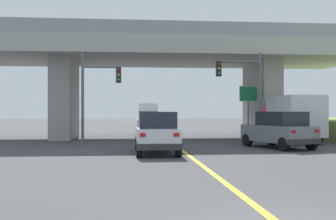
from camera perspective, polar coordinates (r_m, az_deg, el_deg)
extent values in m
plane|color=#424244|center=(31.92, -0.36, -3.81)|extent=(160.00, 160.00, 0.00)
cube|color=#A8A59E|center=(32.15, -0.36, 7.76)|extent=(29.89, 9.47, 1.23)
cube|color=#9A9891|center=(32.11, -13.90, 1.44)|extent=(1.44, 5.68, 5.85)
cube|color=#9A9891|center=(33.37, 12.65, 1.38)|extent=(1.44, 5.68, 5.85)
cube|color=gray|center=(27.83, 0.46, 11.21)|extent=(29.89, 0.20, 0.90)
cube|color=gray|center=(36.83, -0.98, 8.43)|extent=(29.89, 0.20, 0.90)
cube|color=yellow|center=(18.47, 3.27, -6.52)|extent=(0.20, 22.24, 0.01)
cube|color=silver|center=(20.30, -1.61, -3.66)|extent=(1.94, 4.55, 0.90)
cube|color=#1E232D|center=(19.92, -1.55, -1.34)|extent=(1.71, 2.50, 0.76)
cube|color=#2D2D30|center=(18.11, -1.16, -5.08)|extent=(1.98, 0.20, 0.28)
cube|color=red|center=(17.96, -3.46, -3.42)|extent=(0.24, 0.06, 0.16)
cube|color=red|center=(18.06, 1.16, -3.40)|extent=(0.24, 0.06, 0.16)
cylinder|color=black|center=(22.01, -4.17, -4.55)|extent=(0.26, 0.72, 0.72)
cylinder|color=black|center=(22.11, 0.36, -4.53)|extent=(0.26, 0.72, 0.72)
cylinder|color=black|center=(18.57, -3.96, -5.38)|extent=(0.26, 0.72, 0.72)
cylinder|color=black|center=(18.70, 1.40, -5.35)|extent=(0.26, 0.72, 0.72)
cube|color=slate|center=(23.88, 14.76, -3.12)|extent=(3.22, 4.79, 0.90)
cube|color=#1E232D|center=(23.59, 15.24, -1.14)|extent=(2.39, 2.83, 0.76)
cube|color=#2D2D30|center=(22.25, 18.15, -4.14)|extent=(1.98, 0.80, 0.28)
cube|color=red|center=(21.68, 16.80, -2.84)|extent=(0.25, 0.13, 0.16)
cube|color=red|center=(22.66, 19.68, -2.72)|extent=(0.25, 0.13, 0.16)
cylinder|color=black|center=(24.73, 10.78, -4.06)|extent=(0.47, 0.76, 0.72)
cylinder|color=black|center=(25.76, 14.07, -3.90)|extent=(0.47, 0.76, 0.72)
cylinder|color=black|center=(22.07, 15.55, -4.54)|extent=(0.47, 0.76, 0.72)
cylinder|color=black|center=(23.22, 18.99, -4.32)|extent=(0.47, 0.76, 0.72)
cube|color=red|center=(30.96, 14.71, -1.33)|extent=(2.20, 2.00, 1.90)
cube|color=silver|center=(27.96, 16.96, -0.78)|extent=(2.31, 4.44, 2.57)
cube|color=#197F4C|center=(27.97, 16.96, -2.09)|extent=(2.33, 4.35, 0.24)
cylinder|color=black|center=(30.67, 12.95, -3.12)|extent=(0.30, 0.90, 0.90)
cylinder|color=black|center=(31.35, 16.43, -3.05)|extent=(0.30, 0.90, 0.90)
cylinder|color=black|center=(26.60, 15.87, -3.58)|extent=(0.30, 0.90, 0.90)
cylinder|color=black|center=(27.39, 19.78, -3.48)|extent=(0.30, 0.90, 0.90)
cube|color=silver|center=(38.28, -2.79, -1.97)|extent=(1.96, 4.37, 0.90)
cube|color=#1E232D|center=(37.93, -2.77, -0.74)|extent=(1.72, 2.40, 0.76)
cube|color=#2D2D30|center=(36.16, -2.64, -2.58)|extent=(2.00, 0.20, 0.28)
cube|color=red|center=(36.04, -3.80, -1.74)|extent=(0.24, 0.06, 0.16)
cube|color=red|center=(36.11, -1.47, -1.74)|extent=(0.24, 0.06, 0.16)
cylinder|color=black|center=(39.90, -4.15, -2.54)|extent=(0.26, 0.72, 0.72)
cylinder|color=black|center=(39.97, -1.63, -2.54)|extent=(0.26, 0.72, 0.72)
cylinder|color=black|center=(36.64, -4.05, -2.76)|extent=(0.26, 0.72, 0.72)
cylinder|color=black|center=(36.71, -1.31, -2.76)|extent=(0.26, 0.72, 0.72)
cylinder|color=#56595E|center=(27.35, 12.43, 1.64)|extent=(0.18, 0.18, 5.79)
cylinder|color=#56595E|center=(27.14, 9.72, 6.55)|extent=(2.68, 0.12, 0.12)
cube|color=black|center=(26.78, 6.93, 5.61)|extent=(0.32, 0.26, 0.96)
sphere|color=red|center=(26.66, 7.00, 6.28)|extent=(0.16, 0.16, 0.16)
sphere|color=gold|center=(26.63, 7.00, 5.64)|extent=(0.16, 0.16, 0.16)
sphere|color=green|center=(26.60, 7.00, 5.00)|extent=(0.16, 0.16, 0.16)
cylinder|color=#56595E|center=(26.01, -11.59, 1.53)|extent=(0.18, 0.18, 5.61)
cylinder|color=#56595E|center=(26.04, -9.19, 5.81)|extent=(2.19, 0.12, 0.12)
cube|color=#232326|center=(25.94, -6.77, 4.76)|extent=(0.32, 0.26, 0.96)
sphere|color=red|center=(25.82, -6.77, 5.46)|extent=(0.16, 0.16, 0.16)
sphere|color=gold|center=(25.79, -6.77, 4.79)|extent=(0.16, 0.16, 0.16)
sphere|color=green|center=(25.77, -6.77, 4.13)|extent=(0.16, 0.16, 0.16)
cylinder|color=slate|center=(31.15, 10.90, -0.18)|extent=(0.14, 0.14, 4.05)
cube|color=#197242|center=(31.11, 10.93, 2.21)|extent=(1.27, 0.08, 1.06)
cube|color=white|center=(31.11, 10.93, 2.21)|extent=(1.35, 0.04, 1.14)
cube|color=navy|center=(57.48, -2.94, -0.75)|extent=(2.20, 2.00, 1.90)
cube|color=silver|center=(54.28, -2.81, -0.47)|extent=(2.31, 4.40, 2.51)
cube|color=#B26619|center=(54.29, -2.81, -1.13)|extent=(2.33, 4.31, 0.24)
cylinder|color=black|center=(57.47, -3.94, -1.70)|extent=(0.30, 0.90, 0.90)
cylinder|color=black|center=(57.55, -1.95, -1.70)|extent=(0.30, 0.90, 0.90)
cylinder|color=black|center=(53.17, -3.83, -1.83)|extent=(0.30, 0.90, 0.90)
cylinder|color=black|center=(53.26, -1.68, -1.83)|extent=(0.30, 0.90, 0.90)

